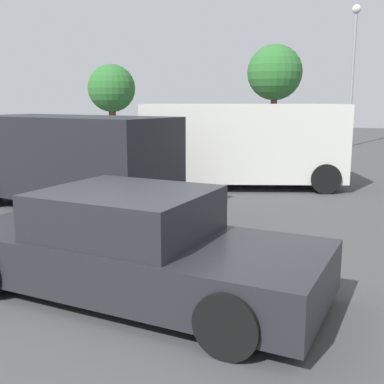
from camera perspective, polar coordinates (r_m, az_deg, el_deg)
name	(u,v)px	position (r m, az deg, el deg)	size (l,w,h in m)	color
ground_plane	(134,295)	(5.92, -6.93, -12.15)	(80.00, 80.00, 0.00)	#424244
sedan_foreground	(133,247)	(5.78, -7.09, -6.54)	(4.68, 2.33, 1.27)	#232328
van_white	(241,143)	(13.01, 5.94, 5.91)	(5.68, 3.62, 2.23)	silver
suv_dark	(73,158)	(10.68, -14.10, 3.95)	(4.91, 2.86, 1.99)	black
light_post_near	(354,53)	(26.18, 18.81, 15.48)	(0.44, 0.44, 7.00)	gray
tree_back_left	(275,73)	(28.11, 9.88, 13.86)	(3.10, 3.10, 5.46)	brown
tree_back_center	(112,89)	(27.23, -9.59, 12.08)	(2.60, 2.60, 4.32)	brown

